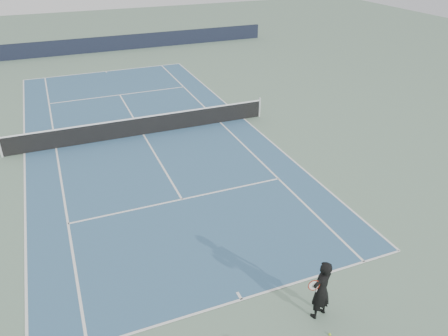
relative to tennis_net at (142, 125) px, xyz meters
name	(u,v)px	position (x,y,z in m)	size (l,w,h in m)	color
ground	(143,135)	(0.00, 0.00, -0.50)	(80.00, 80.00, 0.00)	slate
court_surface	(143,135)	(0.00, 0.00, -0.50)	(10.97, 23.77, 0.01)	#365D80
tennis_net	(142,125)	(0.00, 0.00, 0.00)	(12.90, 0.10, 1.07)	silver
windscreen_far	(93,45)	(0.00, 17.88, 0.10)	(30.00, 0.25, 1.20)	black
tennis_player	(321,290)	(1.65, -13.12, 0.38)	(0.84, 0.65, 1.77)	black
tennis_ball	(330,334)	(1.56, -13.80, -0.47)	(0.06, 0.06, 0.06)	#BADF2D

